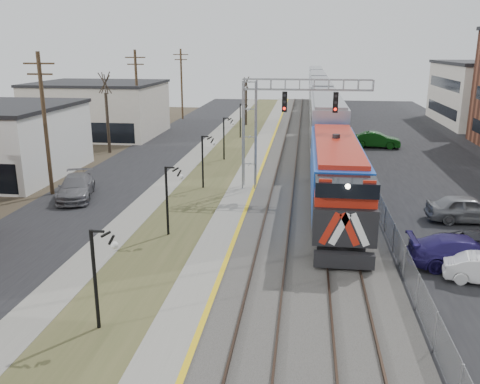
# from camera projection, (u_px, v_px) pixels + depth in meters

# --- Properties ---
(street_west) EXTENTS (7.00, 120.00, 0.04)m
(street_west) POSITION_uv_depth(u_px,v_px,m) (137.00, 165.00, 45.89)
(street_west) COLOR black
(street_west) RESTS_ON ground
(sidewalk) EXTENTS (2.00, 120.00, 0.08)m
(sidewalk) POSITION_uv_depth(u_px,v_px,m) (186.00, 166.00, 45.33)
(sidewalk) COLOR gray
(sidewalk) RESTS_ON ground
(grass_median) EXTENTS (4.00, 120.00, 0.06)m
(grass_median) POSITION_uv_depth(u_px,v_px,m) (219.00, 167.00, 44.97)
(grass_median) COLOR #444927
(grass_median) RESTS_ON ground
(platform) EXTENTS (2.00, 120.00, 0.24)m
(platform) POSITION_uv_depth(u_px,v_px,m) (252.00, 167.00, 44.57)
(platform) COLOR gray
(platform) RESTS_ON ground
(ballast_bed) EXTENTS (8.00, 120.00, 0.20)m
(ballast_bed) POSITION_uv_depth(u_px,v_px,m) (310.00, 169.00, 43.96)
(ballast_bed) COLOR #595651
(ballast_bed) RESTS_ON ground
(parking_lot) EXTENTS (16.00, 120.00, 0.04)m
(parking_lot) POSITION_uv_depth(u_px,v_px,m) (454.00, 174.00, 42.51)
(parking_lot) COLOR black
(parking_lot) RESTS_ON ground
(platform_edge) EXTENTS (0.24, 120.00, 0.01)m
(platform_edge) POSITION_uv_depth(u_px,v_px,m) (262.00, 166.00, 44.43)
(platform_edge) COLOR gold
(platform_edge) RESTS_ON platform
(track_near) EXTENTS (1.58, 120.00, 0.15)m
(track_near) POSITION_uv_depth(u_px,v_px,m) (287.00, 166.00, 44.16)
(track_near) COLOR #2D2119
(track_near) RESTS_ON ballast_bed
(track_far) EXTENTS (1.58, 120.00, 0.15)m
(track_far) POSITION_uv_depth(u_px,v_px,m) (327.00, 167.00, 43.73)
(track_far) COLOR #2D2119
(track_far) RESTS_ON ballast_bed
(train) EXTENTS (3.00, 108.65, 5.33)m
(train) POSITION_uv_depth(u_px,v_px,m) (320.00, 97.00, 76.37)
(train) COLOR #1648B7
(train) RESTS_ON ground
(signal_gantry) EXTENTS (9.00, 1.07, 8.15)m
(signal_gantry) POSITION_uv_depth(u_px,v_px,m) (274.00, 115.00, 36.11)
(signal_gantry) COLOR gray
(signal_gantry) RESTS_ON ground
(lampposts) EXTENTS (0.14, 62.14, 4.00)m
(lampposts) POSITION_uv_depth(u_px,v_px,m) (168.00, 200.00, 28.49)
(lampposts) COLOR black
(lampposts) RESTS_ON ground
(utility_poles) EXTENTS (0.28, 80.28, 10.00)m
(utility_poles) POSITION_uv_depth(u_px,v_px,m) (45.00, 126.00, 35.35)
(utility_poles) COLOR #4C3823
(utility_poles) RESTS_ON ground
(fence) EXTENTS (0.04, 120.00, 1.60)m
(fence) POSITION_uv_depth(u_px,v_px,m) (360.00, 162.00, 43.25)
(fence) COLOR gray
(fence) RESTS_ON ground
(bare_trees) EXTENTS (12.30, 42.30, 5.95)m
(bare_trees) POSITION_uv_depth(u_px,v_px,m) (137.00, 128.00, 49.02)
(bare_trees) COLOR #382D23
(bare_trees) RESTS_ON ground
(car_lot_d) EXTENTS (5.36, 2.25, 1.55)m
(car_lot_d) POSITION_uv_depth(u_px,v_px,m) (465.00, 253.00, 24.28)
(car_lot_d) COLOR navy
(car_lot_d) RESTS_ON ground
(car_lot_e) EXTENTS (4.88, 2.07, 1.64)m
(car_lot_e) POSITION_uv_depth(u_px,v_px,m) (468.00, 209.00, 30.67)
(car_lot_e) COLOR gray
(car_lot_e) RESTS_ON ground
(car_lot_f) EXTENTS (5.11, 2.23, 1.63)m
(car_lot_f) POSITION_uv_depth(u_px,v_px,m) (376.00, 140.00, 53.35)
(car_lot_f) COLOR #0C3E0E
(car_lot_f) RESTS_ON ground
(car_street_b) EXTENTS (3.67, 5.83, 1.58)m
(car_street_b) POSITION_uv_depth(u_px,v_px,m) (76.00, 188.00, 35.54)
(car_street_b) COLOR slate
(car_street_b) RESTS_ON ground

